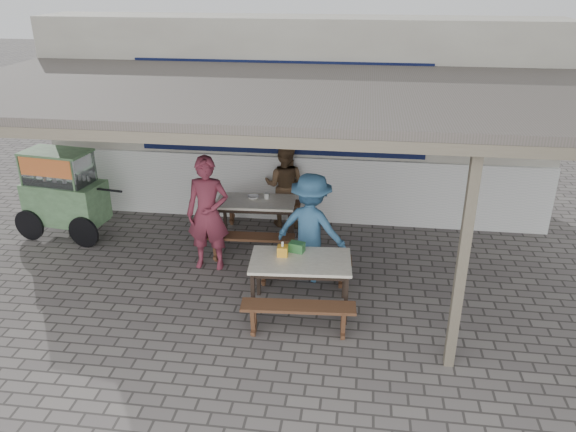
% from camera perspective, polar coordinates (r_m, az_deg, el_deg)
% --- Properties ---
extents(ground, '(60.00, 60.00, 0.00)m').
position_cam_1_polar(ground, '(7.76, -2.52, -9.21)').
color(ground, '#625C59').
rests_on(ground, ground).
extents(back_wall, '(9.00, 1.28, 3.50)m').
position_cam_1_polar(back_wall, '(10.36, 0.80, 9.76)').
color(back_wall, beige).
rests_on(back_wall, ground).
extents(warung_roof, '(9.00, 4.21, 2.81)m').
position_cam_1_polar(warung_roof, '(7.55, -1.55, 12.23)').
color(warung_roof, '#4F4744').
rests_on(warung_roof, ground).
extents(table_left, '(1.32, 0.74, 0.75)m').
position_cam_1_polar(table_left, '(9.25, -3.29, 1.10)').
color(table_left, silver).
rests_on(table_left, ground).
extents(bench_left_street, '(1.40, 0.35, 0.45)m').
position_cam_1_polar(bench_left_street, '(8.75, -3.88, -2.68)').
color(bench_left_street, brown).
rests_on(bench_left_street, ground).
extents(bench_left_wall, '(1.40, 0.35, 0.45)m').
position_cam_1_polar(bench_left_wall, '(10.02, -2.69, 0.87)').
color(bench_left_wall, brown).
rests_on(bench_left_wall, ground).
extents(table_right, '(1.37, 0.86, 0.75)m').
position_cam_1_polar(table_right, '(7.38, 1.28, -5.00)').
color(table_right, silver).
rests_on(table_right, ground).
extents(bench_right_street, '(1.43, 0.38, 0.45)m').
position_cam_1_polar(bench_right_street, '(7.03, 1.04, -9.83)').
color(bench_right_street, brown).
rests_on(bench_right_street, ground).
extents(bench_right_wall, '(1.43, 0.38, 0.45)m').
position_cam_1_polar(bench_right_wall, '(8.09, 1.44, -4.99)').
color(bench_right_wall, brown).
rests_on(bench_right_wall, ground).
extents(vendor_cart, '(1.93, 0.91, 1.50)m').
position_cam_1_polar(vendor_cart, '(10.18, -21.88, 2.42)').
color(vendor_cart, '#6EA06A').
rests_on(vendor_cart, ground).
extents(patron_street_side, '(0.66, 0.44, 1.77)m').
position_cam_1_polar(patron_street_side, '(8.45, -8.14, 0.23)').
color(patron_street_side, maroon).
rests_on(patron_street_side, ground).
extents(patron_wall_side, '(0.77, 0.62, 1.49)m').
position_cam_1_polar(patron_wall_side, '(9.88, -0.36, 3.13)').
color(patron_wall_side, brown).
rests_on(patron_wall_side, ground).
extents(patron_right_table, '(1.19, 0.88, 1.64)m').
position_cam_1_polar(patron_right_table, '(8.07, 2.35, -1.22)').
color(patron_right_table, '#35638C').
rests_on(patron_right_table, ground).
extents(tissue_box, '(0.14, 0.14, 0.14)m').
position_cam_1_polar(tissue_box, '(7.42, -0.56, -3.56)').
color(tissue_box, gold).
rests_on(tissue_box, table_right).
extents(donation_box, '(0.22, 0.17, 0.13)m').
position_cam_1_polar(donation_box, '(7.52, 0.91, -3.17)').
color(donation_box, '#2F6B35').
rests_on(donation_box, table_right).
extents(condiment_jar, '(0.08, 0.08, 0.09)m').
position_cam_1_polar(condiment_jar, '(9.28, -2.19, 2.06)').
color(condiment_jar, beige).
rests_on(condiment_jar, table_left).
extents(condiment_bowl, '(0.23, 0.23, 0.05)m').
position_cam_1_polar(condiment_bowl, '(9.30, -3.56, 1.93)').
color(condiment_bowl, white).
rests_on(condiment_bowl, table_left).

